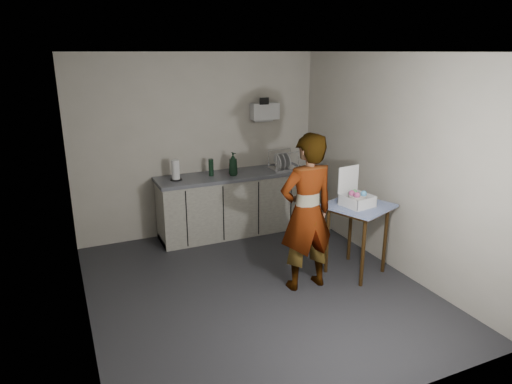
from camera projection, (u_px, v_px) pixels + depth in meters
name	position (u px, v px, depth m)	size (l,w,h in m)	color
ground	(256.00, 289.00, 5.23)	(4.00, 4.00, 0.00)	#2C2C31
wall_back	(200.00, 146.00, 6.58)	(3.60, 0.02, 2.60)	beige
wall_right	(390.00, 163.00, 5.54)	(0.02, 4.00, 2.60)	beige
wall_left	(76.00, 201.00, 4.14)	(0.02, 4.00, 2.60)	beige
ceiling	(256.00, 52.00, 4.46)	(3.60, 4.00, 0.01)	white
kitchen_counter	(234.00, 205.00, 6.74)	(2.24, 0.62, 0.91)	black
wall_shelf	(265.00, 111.00, 6.77)	(0.42, 0.18, 0.37)	white
side_table	(358.00, 214.00, 5.41)	(0.88, 0.88, 0.87)	#36230C
standing_man	(307.00, 213.00, 5.04)	(0.66, 0.43, 1.79)	#B2A593
soap_bottle	(233.00, 164.00, 6.46)	(0.13, 0.13, 0.33)	black
soda_can	(231.00, 168.00, 6.62)	(0.07, 0.07, 0.13)	red
dark_bottle	(211.00, 167.00, 6.45)	(0.07, 0.07, 0.24)	black
paper_towel	(176.00, 171.00, 6.23)	(0.16, 0.16, 0.28)	black
dish_rack	(283.00, 165.00, 6.84)	(0.40, 0.30, 0.28)	silver
bakery_box	(356.00, 197.00, 5.32)	(0.37, 0.38, 0.44)	white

